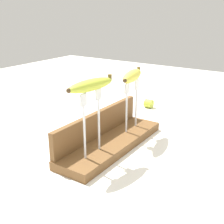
# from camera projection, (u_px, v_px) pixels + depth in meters

# --- Properties ---
(ground_plane) EXTENTS (3.00, 3.00, 0.00)m
(ground_plane) POSITION_uv_depth(u_px,v_px,m) (112.00, 147.00, 1.03)
(ground_plane) COLOR white
(wooden_board) EXTENTS (0.47, 0.14, 0.03)m
(wooden_board) POSITION_uv_depth(u_px,v_px,m) (112.00, 143.00, 1.03)
(wooden_board) COLOR brown
(wooden_board) RESTS_ON ground
(board_backstop) EXTENTS (0.46, 0.02, 0.09)m
(board_backstop) POSITION_uv_depth(u_px,v_px,m) (98.00, 124.00, 1.04)
(board_backstop) COLOR brown
(board_backstop) RESTS_ON wooden_board
(fork_stand_left) EXTENTS (0.10, 0.01, 0.20)m
(fork_stand_left) POSITION_uv_depth(u_px,v_px,m) (92.00, 117.00, 0.88)
(fork_stand_left) COLOR silver
(fork_stand_left) RESTS_ON wooden_board
(fork_stand_right) EXTENTS (0.10, 0.01, 0.18)m
(fork_stand_right) POSITION_uv_depth(u_px,v_px,m) (132.00, 101.00, 1.07)
(fork_stand_right) COLOR silver
(fork_stand_right) RESTS_ON wooden_board
(banana_raised_left) EXTENTS (0.18, 0.07, 0.04)m
(banana_raised_left) POSITION_uv_depth(u_px,v_px,m) (91.00, 85.00, 0.85)
(banana_raised_left) COLOR #B2C138
(banana_raised_left) RESTS_ON fork_stand_left
(banana_raised_right) EXTENTS (0.17, 0.07, 0.04)m
(banana_raised_right) POSITION_uv_depth(u_px,v_px,m) (132.00, 76.00, 1.04)
(banana_raised_right) COLOR #DBD147
(banana_raised_right) RESTS_ON fork_stand_right
(fork_fallen_near) EXTENTS (0.10, 0.17, 0.01)m
(fork_fallen_near) POSITION_uv_depth(u_px,v_px,m) (208.00, 135.00, 1.12)
(fork_fallen_near) COLOR silver
(fork_fallen_near) RESTS_ON ground
(banana_chunk_near) EXTENTS (0.04, 0.04, 0.04)m
(banana_chunk_near) POSITION_uv_depth(u_px,v_px,m) (149.00, 104.00, 1.43)
(banana_chunk_near) COLOR #B2C138
(banana_chunk_near) RESTS_ON ground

